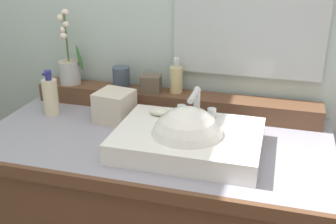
{
  "coord_description": "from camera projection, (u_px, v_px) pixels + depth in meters",
  "views": [
    {
      "loc": [
        0.41,
        -1.27,
        1.52
      ],
      "look_at": [
        0.06,
        -0.02,
        0.96
      ],
      "focal_mm": 44.12,
      "sensor_mm": 36.0,
      "label": 1
    }
  ],
  "objects": [
    {
      "name": "trinket_box",
      "position": [
        151.0,
        84.0,
        1.68
      ],
      "size": [
        0.09,
        0.07,
        0.07
      ],
      "primitive_type": "cube",
      "rotation": [
        0.0,
        0.0,
        0.09
      ],
      "color": "brown",
      "rests_on": "back_ledge"
    },
    {
      "name": "potted_plant",
      "position": [
        69.0,
        65.0,
        1.77
      ],
      "size": [
        0.11,
        0.1,
        0.32
      ],
      "color": "silver",
      "rests_on": "back_ledge"
    },
    {
      "name": "tumbler_cup",
      "position": [
        121.0,
        78.0,
        1.73
      ],
      "size": [
        0.07,
        0.07,
        0.09
      ],
      "primitive_type": "cylinder",
      "color": "#404B5E",
      "rests_on": "back_ledge"
    },
    {
      "name": "tissue_box",
      "position": [
        115.0,
        106.0,
        1.6
      ],
      "size": [
        0.15,
        0.15,
        0.12
      ],
      "primitive_type": "cube",
      "rotation": [
        0.0,
        0.0,
        -0.15
      ],
      "color": "beige",
      "rests_on": "vanity_cabinet"
    },
    {
      "name": "lotion_bottle",
      "position": [
        51.0,
        96.0,
        1.65
      ],
      "size": [
        0.06,
        0.06,
        0.18
      ],
      "color": "beige",
      "rests_on": "vanity_cabinet"
    },
    {
      "name": "soap_bar",
      "position": [
        159.0,
        112.0,
        1.49
      ],
      "size": [
        0.07,
        0.04,
        0.02
      ],
      "primitive_type": "ellipsoid",
      "color": "silver",
      "rests_on": "sink_basin"
    },
    {
      "name": "back_ledge",
      "position": [
        173.0,
        102.0,
        1.7
      ],
      "size": [
        1.18,
        0.11,
        0.08
      ],
      "primitive_type": "cube",
      "color": "brown",
      "rests_on": "vanity_cabinet"
    },
    {
      "name": "soap_dispenser",
      "position": [
        176.0,
        78.0,
        1.67
      ],
      "size": [
        0.05,
        0.05,
        0.15
      ],
      "color": "#D4C286",
      "rests_on": "back_ledge"
    },
    {
      "name": "mirror",
      "position": [
        250.0,
        10.0,
        1.54
      ],
      "size": [
        0.58,
        0.02,
        0.51
      ],
      "primitive_type": "cube",
      "color": "silver"
    },
    {
      "name": "sink_basin",
      "position": [
        188.0,
        142.0,
        1.38
      ],
      "size": [
        0.48,
        0.36,
        0.28
      ],
      "color": "white",
      "rests_on": "vanity_cabinet"
    }
  ]
}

